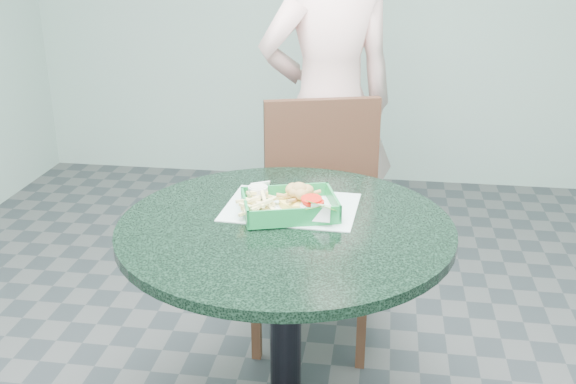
# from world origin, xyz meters

# --- Properties ---
(cafe_table) EXTENTS (0.96, 0.96, 0.75)m
(cafe_table) POSITION_xyz_m (0.00, 0.00, 0.58)
(cafe_table) COLOR black
(cafe_table) RESTS_ON floor
(dining_chair) EXTENTS (0.46, 0.46, 0.93)m
(dining_chair) POSITION_xyz_m (0.02, 0.72, 0.53)
(dining_chair) COLOR #372317
(dining_chair) RESTS_ON floor
(diner_person) EXTENTS (0.80, 0.67, 1.85)m
(diner_person) POSITION_xyz_m (0.02, 1.08, 0.93)
(diner_person) COLOR beige
(diner_person) RESTS_ON floor
(placemat) EXTENTS (0.40, 0.31, 0.00)m
(placemat) POSITION_xyz_m (0.00, 0.11, 0.75)
(placemat) COLOR silver
(placemat) RESTS_ON cafe_table
(food_basket) EXTENTS (0.27, 0.20, 0.05)m
(food_basket) POSITION_xyz_m (0.00, 0.06, 0.77)
(food_basket) COLOR #16803C
(food_basket) RESTS_ON placemat
(crab_sandwich) EXTENTS (0.12, 0.12, 0.07)m
(crab_sandwich) POSITION_xyz_m (0.04, 0.09, 0.80)
(crab_sandwich) COLOR #E5C550
(crab_sandwich) RESTS_ON food_basket
(fries_pile) EXTENTS (0.12, 0.13, 0.04)m
(fries_pile) POSITION_xyz_m (-0.08, 0.08, 0.79)
(fries_pile) COLOR #FFEC96
(fries_pile) RESTS_ON food_basket
(sauce_ramekin) EXTENTS (0.06, 0.06, 0.03)m
(sauce_ramekin) POSITION_xyz_m (-0.08, 0.14, 0.80)
(sauce_ramekin) COLOR white
(sauce_ramekin) RESTS_ON food_basket
(garnish_cup) EXTENTS (0.11, 0.11, 0.04)m
(garnish_cup) POSITION_xyz_m (0.07, 0.02, 0.79)
(garnish_cup) COLOR white
(garnish_cup) RESTS_ON food_basket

